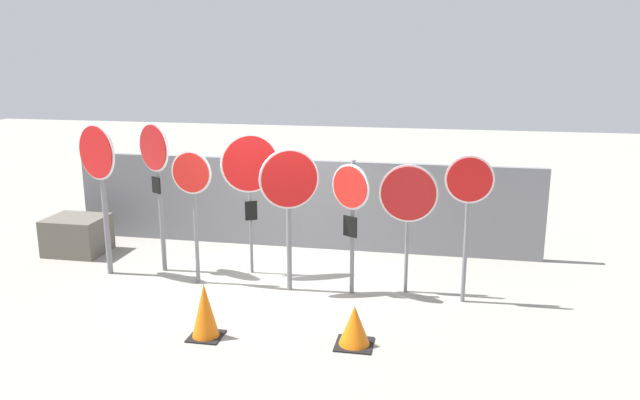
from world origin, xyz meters
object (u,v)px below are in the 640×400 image
Objects in this scene: stop_sign_0 at (99,170)px; stop_sign_6 at (408,199)px; stop_sign_7 at (469,195)px; stop_sign_5 at (351,201)px; stop_sign_3 at (250,171)px; stop_sign_1 at (156,167)px; traffic_cone_0 at (205,311)px; storage_crate at (77,235)px; traffic_cone_1 at (354,326)px; stop_sign_4 at (289,191)px; stop_sign_2 at (192,187)px.

stop_sign_0 is 1.25× the size of stop_sign_6.
stop_sign_5 is at bearing 179.32° from stop_sign_7.
stop_sign_6 is (2.54, -0.36, -0.27)m from stop_sign_3.
stop_sign_1 reaches higher than stop_sign_6.
stop_sign_7 reaches higher than traffic_cone_0.
storage_crate is at bearing 142.71° from stop_sign_3.
storage_crate reaches higher than traffic_cone_1.
stop_sign_0 is 4.69× the size of traffic_cone_1.
stop_sign_0 is 3.38m from traffic_cone_0.
stop_sign_6 is at bearing 166.04° from stop_sign_7.
stop_sign_2 is at bearing 154.38° from stop_sign_4.
stop_sign_7 is at bearing -23.97° from stop_sign_4.
traffic_cone_0 is at bearing -38.26° from storage_crate.
stop_sign_7 is at bearing -8.35° from storage_crate.
stop_sign_0 is at bearing -179.24° from stop_sign_6.
stop_sign_0 is 1.63m from stop_sign_2.
stop_sign_3 is 2.58m from stop_sign_6.
stop_sign_0 is at bearing -39.78° from storage_crate.
stop_sign_3 reaches higher than stop_sign_5.
stop_sign_1 is at bearing 126.48° from traffic_cone_0.
stop_sign_0 is 2.01m from storage_crate.
stop_sign_2 is 2.13× the size of storage_crate.
stop_sign_2 is at bearing 20.66° from stop_sign_0.
traffic_cone_1 is at bearing -23.95° from stop_sign_2.
stop_sign_0 reaches higher than traffic_cone_1.
stop_sign_0 is 1.21× the size of stop_sign_5.
stop_sign_2 is at bearing -171.44° from stop_sign_3.
stop_sign_4 is at bearing -13.86° from storage_crate.
stop_sign_2 is 2.46m from stop_sign_5.
stop_sign_6 is 2.00× the size of storage_crate.
stop_sign_4 is at bearing 68.14° from traffic_cone_0.
stop_sign_3 reaches higher than storage_crate.
stop_sign_6 is (3.28, 0.24, -0.10)m from stop_sign_2.
stop_sign_7 is 7.04m from storage_crate.
stop_sign_0 reaches higher than stop_sign_7.
stop_sign_4 is at bearing -178.94° from stop_sign_7.
stop_sign_4 is at bearing 20.65° from stop_sign_1.
traffic_cone_0 reaches higher than storage_crate.
stop_sign_7 reaches higher than storage_crate.
stop_sign_2 is 0.92× the size of stop_sign_3.
stop_sign_5 is (1.71, -0.55, -0.29)m from stop_sign_3.
traffic_cone_0 is 4.52m from storage_crate.
traffic_cone_0 is (-1.62, -1.81, -1.09)m from stop_sign_5.
stop_sign_3 is 2.74m from traffic_cone_0.
stop_sign_6 is at bearing 10.70° from stop_sign_2.
stop_sign_6 is 3.36m from traffic_cone_0.
stop_sign_0 is 5.75m from stop_sign_7.
stop_sign_5 is at bearing 23.74° from stop_sign_0.
traffic_cone_1 is (1.22, -1.61, -1.32)m from stop_sign_4.
stop_sign_1 is 1.21× the size of stop_sign_5.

